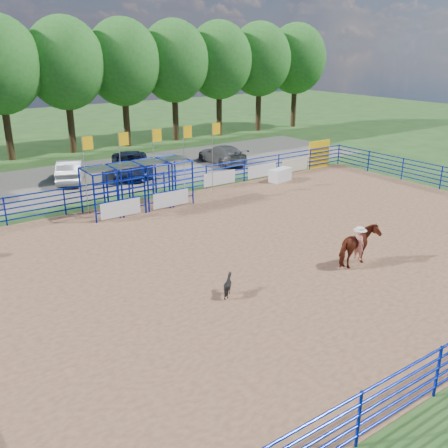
{
  "coord_description": "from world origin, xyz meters",
  "views": [
    {
      "loc": [
        -13.61,
        -15.62,
        8.62
      ],
      "look_at": [
        -1.95,
        1.0,
        1.3
      ],
      "focal_mm": 40.0,
      "sensor_mm": 36.0,
      "label": 1
    }
  ],
  "objects_px": {
    "announcer_table": "(280,175)",
    "car_c": "(131,164)",
    "calf": "(228,285)",
    "car_b": "(71,171)",
    "horse_and_rider": "(359,245)",
    "car_d": "(222,154)"
  },
  "relations": [
    {
      "from": "car_b",
      "to": "car_d",
      "type": "distance_m",
      "value": 11.37
    },
    {
      "from": "horse_and_rider",
      "to": "calf",
      "type": "relative_size",
      "value": 2.92
    },
    {
      "from": "announcer_table",
      "to": "car_c",
      "type": "height_order",
      "value": "car_c"
    },
    {
      "from": "car_c",
      "to": "horse_and_rider",
      "type": "bearing_deg",
      "value": -64.9
    },
    {
      "from": "car_d",
      "to": "car_b",
      "type": "bearing_deg",
      "value": -4.81
    },
    {
      "from": "car_b",
      "to": "car_c",
      "type": "height_order",
      "value": "car_c"
    },
    {
      "from": "calf",
      "to": "announcer_table",
      "type": "bearing_deg",
      "value": -49.13
    },
    {
      "from": "horse_and_rider",
      "to": "car_c",
      "type": "bearing_deg",
      "value": 93.2
    },
    {
      "from": "horse_and_rider",
      "to": "calf",
      "type": "height_order",
      "value": "horse_and_rider"
    },
    {
      "from": "announcer_table",
      "to": "calf",
      "type": "xyz_separation_m",
      "value": [
        -12.2,
        -11.12,
        -0.03
      ]
    },
    {
      "from": "horse_and_rider",
      "to": "car_d",
      "type": "bearing_deg",
      "value": 71.63
    },
    {
      "from": "car_b",
      "to": "car_d",
      "type": "bearing_deg",
      "value": -164.13
    },
    {
      "from": "car_c",
      "to": "calf",
      "type": "bearing_deg",
      "value": -82.69
    },
    {
      "from": "calf",
      "to": "car_d",
      "type": "height_order",
      "value": "car_d"
    },
    {
      "from": "car_d",
      "to": "announcer_table",
      "type": "bearing_deg",
      "value": 93.64
    },
    {
      "from": "calf",
      "to": "car_b",
      "type": "bearing_deg",
      "value": -3.78
    },
    {
      "from": "calf",
      "to": "car_b",
      "type": "distance_m",
      "value": 19.1
    },
    {
      "from": "calf",
      "to": "car_b",
      "type": "relative_size",
      "value": 0.18
    },
    {
      "from": "announcer_table",
      "to": "car_c",
      "type": "relative_size",
      "value": 0.29
    },
    {
      "from": "car_c",
      "to": "car_d",
      "type": "relative_size",
      "value": 1.14
    },
    {
      "from": "car_b",
      "to": "announcer_table",
      "type": "bearing_deg",
      "value": 168.12
    },
    {
      "from": "car_c",
      "to": "car_d",
      "type": "xyz_separation_m",
      "value": [
        7.27,
        -0.68,
        -0.07
      ]
    }
  ]
}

